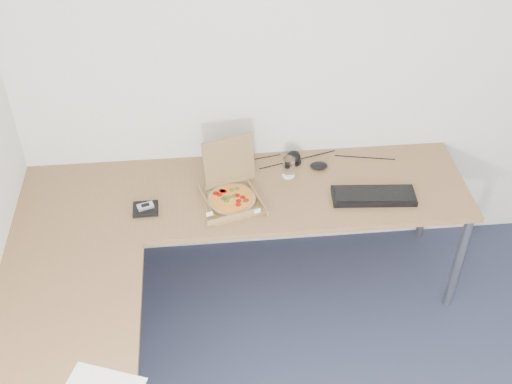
{
  "coord_description": "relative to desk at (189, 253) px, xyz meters",
  "views": [
    {
      "loc": [
        -0.71,
        -1.4,
        3.07
      ],
      "look_at": [
        -0.45,
        1.28,
        0.82
      ],
      "focal_mm": 46.04,
      "sensor_mm": 36.0,
      "label": 1
    }
  ],
  "objects": [
    {
      "name": "cable_bundle",
      "position": [
        0.66,
        0.68,
        0.03
      ],
      "size": [
        0.54,
        0.11,
        0.01
      ],
      "primitive_type": null,
      "rotation": [
        0.0,
        0.0,
        0.14
      ],
      "color": "black",
      "rests_on": "desk"
    },
    {
      "name": "keyboard",
      "position": [
        1.02,
        0.3,
        0.04
      ],
      "size": [
        0.47,
        0.2,
        0.03
      ],
      "primitive_type": "cube",
      "rotation": [
        0.0,
        0.0,
        -0.08
      ],
      "color": "black",
      "rests_on": "desk"
    },
    {
      "name": "wallet",
      "position": [
        -0.22,
        0.32,
        0.04
      ],
      "size": [
        0.14,
        0.11,
        0.02
      ],
      "primitive_type": "cube",
      "rotation": [
        0.0,
        0.0,
        0.01
      ],
      "color": "black",
      "rests_on": "desk"
    },
    {
      "name": "desk",
      "position": [
        0.0,
        0.0,
        0.0
      ],
      "size": [
        2.5,
        2.2,
        0.73
      ],
      "color": "olive",
      "rests_on": "ground"
    },
    {
      "name": "pizza_box",
      "position": [
        0.24,
        0.35,
        0.07
      ],
      "size": [
        0.29,
        0.34,
        0.3
      ],
      "rotation": [
        0.0,
        0.0,
        0.28
      ],
      "color": "olive",
      "rests_on": "desk"
    },
    {
      "name": "room_shell",
      "position": [
        0.82,
        -0.97,
        0.55
      ],
      "size": [
        3.5,
        3.5,
        2.5
      ],
      "primitive_type": null,
      "color": "silver",
      "rests_on": "ground"
    },
    {
      "name": "mouse",
      "position": [
        0.77,
        0.59,
        0.05
      ],
      "size": [
        0.11,
        0.09,
        0.04
      ],
      "primitive_type": "ellipsoid",
      "rotation": [
        0.0,
        0.0,
        -0.21
      ],
      "color": "black",
      "rests_on": "desk"
    },
    {
      "name": "drinking_glass",
      "position": [
        0.58,
        0.54,
        0.09
      ],
      "size": [
        0.07,
        0.07,
        0.12
      ],
      "primitive_type": "cylinder",
      "color": "silver",
      "rests_on": "desk"
    },
    {
      "name": "phone",
      "position": [
        -0.22,
        0.32,
        0.06
      ],
      "size": [
        0.09,
        0.07,
        0.02
      ],
      "primitive_type": "cube",
      "rotation": [
        0.0,
        0.0,
        0.3
      ],
      "color": "#B2B5BA",
      "rests_on": "wallet"
    },
    {
      "name": "dome_speaker",
      "position": [
        0.63,
        0.67,
        0.07
      ],
      "size": [
        0.09,
        0.09,
        0.08
      ],
      "primitive_type": "ellipsoid",
      "color": "black",
      "rests_on": "desk"
    }
  ]
}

